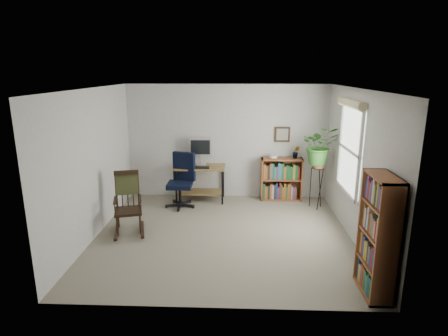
{
  "coord_description": "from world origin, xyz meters",
  "views": [
    {
      "loc": [
        0.25,
        -5.77,
        2.67
      ],
      "look_at": [
        0.0,
        0.4,
        1.05
      ],
      "focal_mm": 30.0,
      "sensor_mm": 36.0,
      "label": 1
    }
  ],
  "objects_px": {
    "desk": "(200,183)",
    "tall_bookshelf": "(378,236)",
    "office_chair": "(180,181)",
    "rocking_chair": "(128,203)",
    "low_bookshelf": "(281,179)"
  },
  "relations": [
    {
      "from": "office_chair",
      "to": "low_bookshelf",
      "type": "xyz_separation_m",
      "value": [
        2.07,
        0.53,
        -0.1
      ]
    },
    {
      "from": "desk",
      "to": "office_chair",
      "type": "distance_m",
      "value": 0.58
    },
    {
      "from": "rocking_chair",
      "to": "low_bookshelf",
      "type": "height_order",
      "value": "rocking_chair"
    },
    {
      "from": "desk",
      "to": "tall_bookshelf",
      "type": "bearing_deg",
      "value": -53.2
    },
    {
      "from": "desk",
      "to": "low_bookshelf",
      "type": "height_order",
      "value": "low_bookshelf"
    },
    {
      "from": "office_chair",
      "to": "tall_bookshelf",
      "type": "bearing_deg",
      "value": -27.83
    },
    {
      "from": "tall_bookshelf",
      "to": "desk",
      "type": "bearing_deg",
      "value": 126.8
    },
    {
      "from": "office_chair",
      "to": "tall_bookshelf",
      "type": "xyz_separation_m",
      "value": [
        2.84,
        -2.89,
        0.2
      ]
    },
    {
      "from": "office_chair",
      "to": "low_bookshelf",
      "type": "relative_size",
      "value": 1.22
    },
    {
      "from": "office_chair",
      "to": "rocking_chair",
      "type": "bearing_deg",
      "value": -100.33
    },
    {
      "from": "desk",
      "to": "tall_bookshelf",
      "type": "relative_size",
      "value": 0.68
    },
    {
      "from": "office_chair",
      "to": "tall_bookshelf",
      "type": "relative_size",
      "value": 0.73
    },
    {
      "from": "low_bookshelf",
      "to": "desk",
      "type": "bearing_deg",
      "value": -175.96
    },
    {
      "from": "rocking_chair",
      "to": "tall_bookshelf",
      "type": "bearing_deg",
      "value": -40.03
    },
    {
      "from": "desk",
      "to": "rocking_chair",
      "type": "distance_m",
      "value": 1.98
    }
  ]
}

